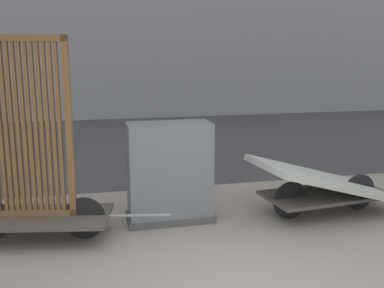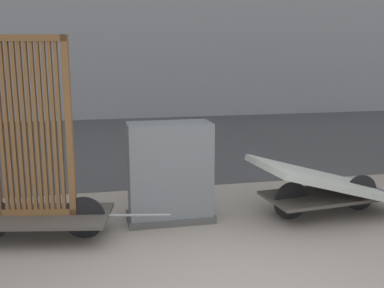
{
  "view_description": "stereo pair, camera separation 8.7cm",
  "coord_description": "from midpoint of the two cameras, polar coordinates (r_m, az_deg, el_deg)",
  "views": [
    {
      "loc": [
        -1.2,
        -2.75,
        2.08
      ],
      "look_at": [
        0.0,
        2.31,
        1.02
      ],
      "focal_mm": 42.0,
      "sensor_mm": 36.0,
      "label": 1
    },
    {
      "loc": [
        -1.11,
        -2.77,
        2.08
      ],
      "look_at": [
        0.0,
        2.31,
        1.02
      ],
      "focal_mm": 42.0,
      "sensor_mm": 36.0,
      "label": 2
    }
  ],
  "objects": [
    {
      "name": "bike_cart_with_mattress",
      "position": [
        6.11,
        16.34,
        -4.93
      ],
      "size": [
        2.51,
        1.24,
        0.77
      ],
      "rotation": [
        0.0,
        0.0,
        0.11
      ],
      "color": "#4C4742",
      "rests_on": "ground_plane"
    },
    {
      "name": "bike_cart_with_bedframe",
      "position": [
        5.28,
        -19.87,
        -3.72
      ],
      "size": [
        2.36,
        1.07,
        2.27
      ],
      "rotation": [
        0.0,
        0.0,
        -0.19
      ],
      "color": "#4C4742",
      "rests_on": "ground_plane"
    },
    {
      "name": "road_strip",
      "position": [
        10.78,
        -6.9,
        0.34
      ],
      "size": [
        56.0,
        7.7,
        0.01
      ],
      "color": "#424244",
      "rests_on": "ground_plane"
    },
    {
      "name": "utility_cabinet",
      "position": [
        5.6,
        -3.32,
        -4.02
      ],
      "size": [
        1.08,
        0.54,
        1.25
      ],
      "color": "#4C4C4C",
      "rests_on": "ground_plane"
    }
  ]
}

